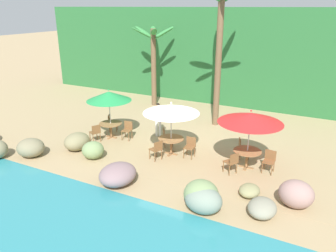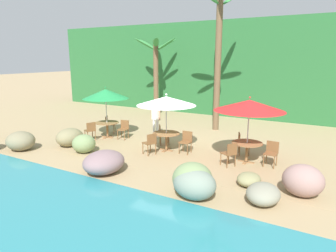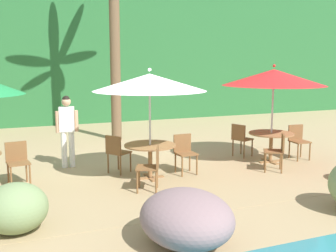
# 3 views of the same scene
# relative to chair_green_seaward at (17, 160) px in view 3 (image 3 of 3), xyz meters

# --- Properties ---
(ground_plane) EXTENTS (120.00, 120.00, 0.00)m
(ground_plane) POSITION_rel_chair_green_seaward_xyz_m (2.54, -0.25, -0.51)
(ground_plane) COLOR tan
(terrace_deck) EXTENTS (18.00, 5.20, 0.01)m
(terrace_deck) POSITION_rel_chair_green_seaward_xyz_m (2.54, -0.25, -0.51)
(terrace_deck) COLOR tan
(terrace_deck) RESTS_ON ground
(foliage_backdrop) EXTENTS (28.00, 2.40, 6.00)m
(foliage_backdrop) POSITION_rel_chair_green_seaward_xyz_m (2.54, 8.75, 2.49)
(foliage_backdrop) COLOR #286633
(foliage_backdrop) RESTS_ON ground
(rock_seawall) EXTENTS (17.16, 3.28, 0.99)m
(rock_seawall) POSITION_rel_chair_green_seaward_xyz_m (1.39, -3.32, -0.11)
(rock_seawall) COLOR gray
(rock_seawall) RESTS_ON ground
(chair_green_seaward) EXTENTS (0.48, 0.48, 0.87)m
(chair_green_seaward) POSITION_rel_chair_green_seaward_xyz_m (0.00, 0.00, 0.00)
(chair_green_seaward) COLOR brown
(chair_green_seaward) RESTS_ON ground
(umbrella_white) EXTENTS (2.37, 2.37, 2.35)m
(umbrella_white) POSITION_rel_chair_green_seaward_xyz_m (2.64, -0.59, 1.54)
(umbrella_white) COLOR silver
(umbrella_white) RESTS_ON ground
(dining_table_white) EXTENTS (1.10, 1.10, 0.74)m
(dining_table_white) POSITION_rel_chair_green_seaward_xyz_m (2.64, -0.59, 0.10)
(dining_table_white) COLOR olive
(dining_table_white) RESTS_ON ground
(chair_white_seaward) EXTENTS (0.43, 0.44, 0.87)m
(chair_white_seaward) POSITION_rel_chair_green_seaward_xyz_m (3.48, -0.48, 0.00)
(chair_white_seaward) COLOR brown
(chair_white_seaward) RESTS_ON ground
(chair_white_inland) EXTENTS (0.59, 0.59, 0.87)m
(chair_white_inland) POSITION_rel_chair_green_seaward_xyz_m (2.07, 0.05, 0.00)
(chair_white_inland) COLOR brown
(chair_white_inland) RESTS_ON ground
(chair_white_left) EXTENTS (0.56, 0.55, 0.87)m
(chair_white_left) POSITION_rel_chair_green_seaward_xyz_m (2.39, -1.41, 0.00)
(chair_white_left) COLOR brown
(chair_white_left) RESTS_ON ground
(umbrella_red) EXTENTS (2.49, 2.49, 2.41)m
(umbrella_red) POSITION_rel_chair_green_seaward_xyz_m (5.88, -0.37, 1.59)
(umbrella_red) COLOR silver
(umbrella_red) RESTS_ON ground
(dining_table_red) EXTENTS (1.10, 1.10, 0.74)m
(dining_table_red) POSITION_rel_chair_green_seaward_xyz_m (5.88, -0.37, 0.10)
(dining_table_red) COLOR olive
(dining_table_red) RESTS_ON ground
(chair_red_seaward) EXTENTS (0.44, 0.45, 0.87)m
(chair_red_seaward) POSITION_rel_chair_green_seaward_xyz_m (6.73, -0.33, 0.00)
(chair_red_seaward) COLOR brown
(chair_red_seaward) RESTS_ON ground
(chair_red_inland) EXTENTS (0.55, 0.55, 0.87)m
(chair_red_inland) POSITION_rel_chair_green_seaward_xyz_m (5.48, 0.38, 0.00)
(chair_red_inland) COLOR brown
(chair_red_inland) RESTS_ON ground
(chair_red_left) EXTENTS (0.59, 0.58, 0.87)m
(chair_red_left) POSITION_rel_chair_green_seaward_xyz_m (5.50, -1.14, 0.00)
(chair_red_left) COLOR brown
(chair_red_left) RESTS_ON ground
(waiter_in_white) EXTENTS (0.52, 0.27, 1.70)m
(waiter_in_white) POSITION_rel_chair_green_seaward_xyz_m (1.14, 0.99, 0.47)
(waiter_in_white) COLOR white
(waiter_in_white) RESTS_ON ground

